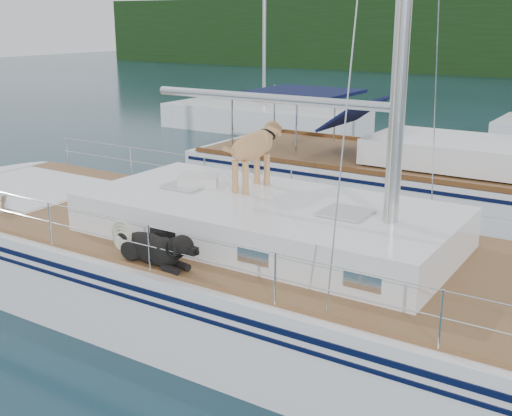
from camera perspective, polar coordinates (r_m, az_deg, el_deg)
The scene contains 4 objects.
ground at distance 9.90m, azimuth -3.10°, elevation -8.74°, with size 120.00×120.00×0.00m, color black.
main_sailboat at distance 9.58m, azimuth -2.72°, elevation -5.21°, with size 12.00×3.80×14.01m.
neighbor_sailboat at distance 14.93m, azimuth 15.23°, elevation 1.97°, with size 11.00×3.50×13.30m.
bg_boat_west at distance 25.33m, azimuth 0.72°, elevation 7.91°, with size 8.00×3.00×11.65m.
Camera 1 is at (5.28, -7.24, 4.21)m, focal length 45.00 mm.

